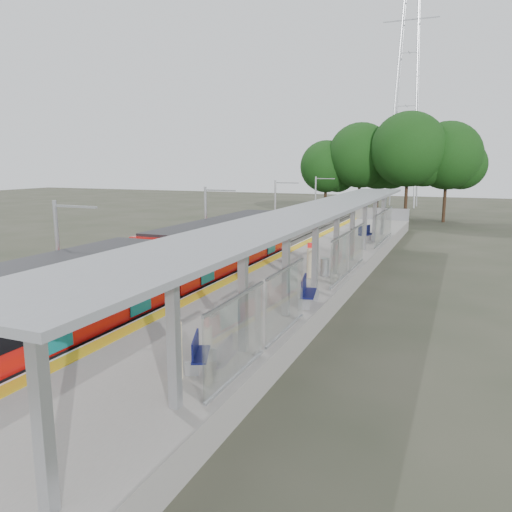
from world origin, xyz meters
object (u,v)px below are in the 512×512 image
at_px(bench_near, 198,351).
at_px(bench_mid, 307,291).
at_px(info_pillar_far, 311,263).
at_px(litter_bin, 325,267).
at_px(info_pillar_near, 175,350).
at_px(bench_far, 366,233).
at_px(train, 151,272).

relative_size(bench_near, bench_mid, 0.81).
bearing_deg(bench_near, bench_mid, 59.75).
distance_m(info_pillar_far, litter_bin, 0.90).
bearing_deg(bench_near, info_pillar_near, -129.91).
bearing_deg(bench_far, bench_near, -71.84).
bearing_deg(bench_mid, info_pillar_far, 93.24).
bearing_deg(bench_mid, info_pillar_near, -109.79).
relative_size(train, info_pillar_near, 14.80).
height_order(bench_mid, info_pillar_far, info_pillar_far).
height_order(train, bench_mid, train).
bearing_deg(bench_far, info_pillar_far, -73.29).
distance_m(bench_near, info_pillar_far, 12.29).
bearing_deg(info_pillar_near, info_pillar_far, 99.66).
relative_size(bench_near, info_pillar_near, 0.77).
bearing_deg(bench_mid, train, 178.02).
relative_size(train, bench_near, 19.22).
height_order(train, litter_bin, train).
distance_m(bench_near, bench_mid, 7.44).
distance_m(bench_mid, info_pillar_far, 5.07).
distance_m(train, litter_bin, 9.07).
bearing_deg(info_pillar_far, bench_mid, -100.13).
height_order(train, bench_near, train).
bearing_deg(bench_near, bench_far, 67.08).
height_order(bench_far, info_pillar_near, info_pillar_near).
distance_m(info_pillar_near, litter_bin, 13.75).
height_order(bench_near, bench_mid, bench_mid).
xyz_separation_m(bench_mid, info_pillar_near, (-1.22, -8.22, 0.19)).
bearing_deg(bench_near, info_pillar_far, 68.65).
xyz_separation_m(train, info_pillar_near, (5.61, -7.09, -0.24)).
distance_m(bench_near, info_pillar_near, 0.93).
relative_size(train, info_pillar_far, 15.23).
bearing_deg(bench_far, bench_mid, -68.85).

